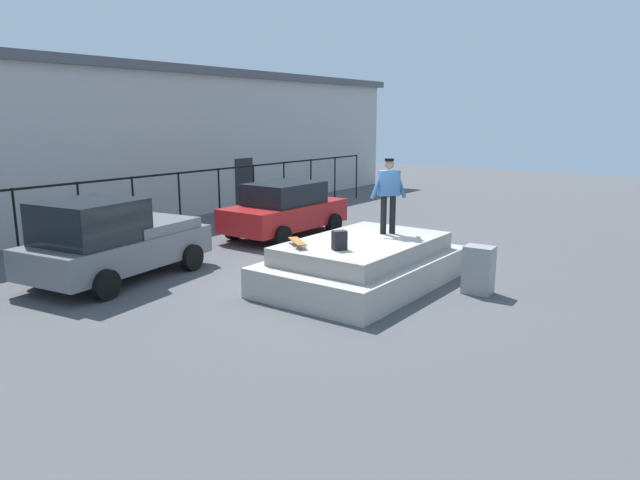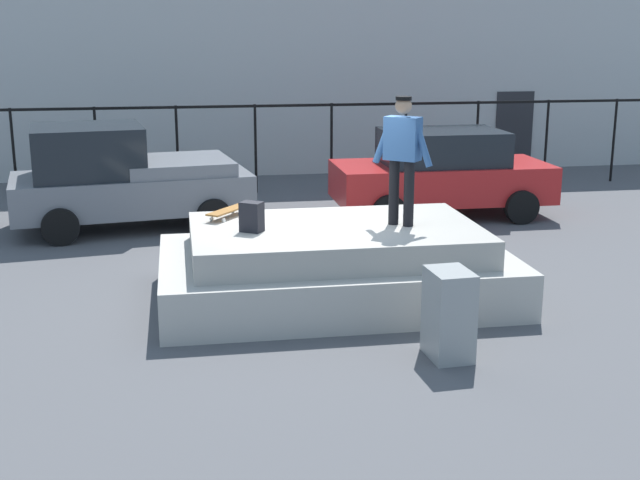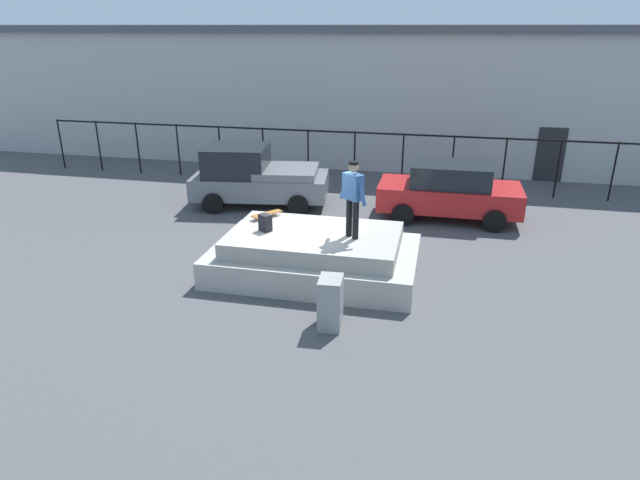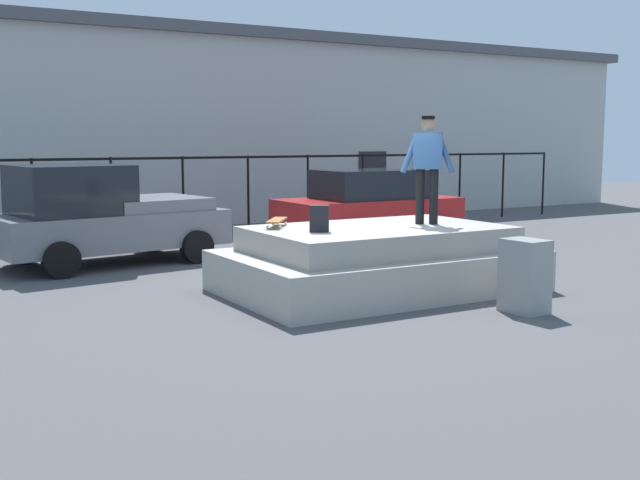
% 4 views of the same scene
% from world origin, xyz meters
% --- Properties ---
extents(ground_plane, '(60.00, 60.00, 0.00)m').
position_xyz_m(ground_plane, '(0.00, 0.00, 0.00)').
color(ground_plane, '#4C4C4F').
extents(concrete_ledge, '(4.71, 2.97, 1.02)m').
position_xyz_m(concrete_ledge, '(0.35, -0.39, 0.46)').
color(concrete_ledge, '#ADA89E').
rests_on(concrete_ledge, ground_plane).
extents(skateboarder, '(0.72, 0.62, 1.73)m').
position_xyz_m(skateboarder, '(1.23, -0.48, 2.02)').
color(skateboarder, black).
rests_on(skateboarder, concrete_ledge).
extents(skateboard, '(0.66, 0.78, 0.12)m').
position_xyz_m(skateboard, '(-1.05, 0.37, 1.12)').
color(skateboard, brown).
rests_on(skateboard, concrete_ledge).
extents(backpack, '(0.34, 0.32, 0.40)m').
position_xyz_m(backpack, '(-0.79, -0.51, 1.21)').
color(backpack, black).
rests_on(backpack, concrete_ledge).
extents(car_grey_pickup_near, '(4.50, 2.68, 1.91)m').
position_xyz_m(car_grey_pickup_near, '(-2.73, 4.39, 0.93)').
color(car_grey_pickup_near, slate).
rests_on(car_grey_pickup_near, ground_plane).
extents(car_red_sedan_mid, '(4.17, 2.14, 1.68)m').
position_xyz_m(car_red_sedan_mid, '(3.36, 4.38, 0.86)').
color(car_red_sedan_mid, '#B21E1E').
rests_on(car_red_sedan_mid, ground_plane).
extents(utility_box, '(0.48, 0.63, 1.02)m').
position_xyz_m(utility_box, '(1.20, -2.70, 0.51)').
color(utility_box, gray).
rests_on(utility_box, ground_plane).
extents(fence_row, '(24.06, 0.06, 1.97)m').
position_xyz_m(fence_row, '(0.00, 7.33, 1.32)').
color(fence_row, black).
rests_on(fence_row, ground_plane).
extents(warehouse_building, '(35.48, 8.24, 5.47)m').
position_xyz_m(warehouse_building, '(0.00, 13.47, 2.75)').
color(warehouse_building, '#B2B2AD').
rests_on(warehouse_building, ground_plane).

